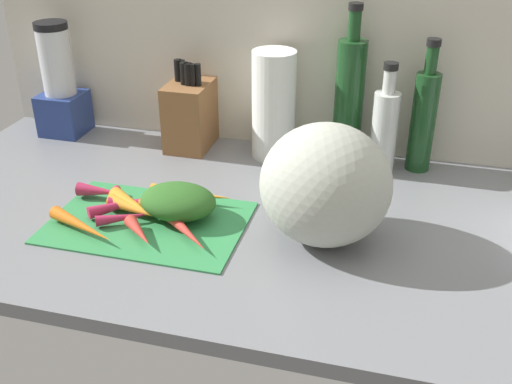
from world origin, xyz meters
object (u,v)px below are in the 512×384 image
object	(u,v)px
carrot_6	(82,226)
paper_towel_roll	(274,105)
carrot_9	(101,191)
knife_block	(190,114)
carrot_4	(123,201)
carrot_8	(125,217)
carrot_11	(125,204)
carrot_10	(139,232)
carrot_3	(186,232)
bottle_0	(349,99)
carrot_5	(134,205)
carrot_1	(146,204)
carrot_7	(174,204)
winter_squash	(325,185)
carrot_2	(134,209)
blender_appliance	(60,87)
carrot_0	(192,194)
cutting_board	(148,221)
bottle_1	(384,129)
bottle_2	(424,118)

from	to	relation	value
carrot_6	paper_towel_roll	size ratio (longest dim) A/B	0.64
carrot_9	knife_block	world-z (taller)	knife_block
carrot_4	carrot_8	bearing A→B (deg)	-60.34
carrot_11	carrot_10	bearing A→B (deg)	-51.14
carrot_3	carrot_4	bearing A→B (deg)	153.72
carrot_11	bottle_0	bearing A→B (deg)	43.29
carrot_5	carrot_9	xyz separation A→B (cm)	(-9.80, 4.09, -0.15)
carrot_1	paper_towel_roll	world-z (taller)	paper_towel_roll
carrot_6	carrot_8	xyz separation A→B (cm)	(6.74, 5.66, -0.28)
carrot_7	carrot_9	bearing A→B (deg)	176.73
carrot_4	paper_towel_roll	world-z (taller)	paper_towel_roll
carrot_9	winter_squash	size ratio (longest dim) A/B	0.42
winter_squash	bottle_0	distance (cm)	38.39
carrot_2	blender_appliance	distance (cm)	55.22
carrot_1	carrot_2	world-z (taller)	carrot_2
carrot_0	carrot_5	bearing A→B (deg)	-142.50
carrot_6	knife_block	distance (cm)	48.06
carrot_10	winter_squash	size ratio (longest dim) A/B	0.40
carrot_0	carrot_4	bearing A→B (deg)	-158.82
paper_towel_roll	carrot_10	bearing A→B (deg)	-109.01
carrot_0	carrot_2	bearing A→B (deg)	-137.23
carrot_6	bottle_0	xyz separation A→B (cm)	(45.79, 49.43, 13.67)
carrot_8	bottle_0	xyz separation A→B (cm)	(39.05, 43.77, 13.95)
carrot_11	bottle_0	world-z (taller)	bottle_0
cutting_board	carrot_0	distance (cm)	11.73
carrot_6	carrot_11	size ratio (longest dim) A/B	1.11
carrot_0	bottle_1	world-z (taller)	bottle_1
carrot_6	bottle_2	bearing A→B (deg)	37.34
carrot_0	knife_block	size ratio (longest dim) A/B	0.80
winter_squash	blender_appliance	world-z (taller)	blender_appliance
carrot_9	winter_squash	bearing A→B (deg)	-3.07
carrot_2	knife_block	size ratio (longest dim) A/B	0.59
cutting_board	carrot_5	xyz separation A→B (cm)	(-3.89, 2.15, 2.09)
carrot_7	carrot_8	size ratio (longest dim) A/B	1.21
carrot_2	carrot_7	xyz separation A→B (cm)	(7.09, 4.17, -0.12)
carrot_1	carrot_9	distance (cm)	11.99
carrot_1	carrot_6	world-z (taller)	same
winter_squash	paper_towel_roll	xyz separation A→B (cm)	(-18.57, 35.56, 1.57)
carrot_7	paper_towel_roll	bearing A→B (deg)	68.37
cutting_board	knife_block	world-z (taller)	knife_block
carrot_10	blender_appliance	xyz separation A→B (cm)	(-42.98, 46.19, 10.89)
carrot_1	bottle_1	xyz separation A→B (cm)	(46.28, 32.78, 8.76)
winter_squash	bottle_0	size ratio (longest dim) A/B	0.66
carrot_6	blender_appliance	distance (cm)	57.37
carrot_2	carrot_8	distance (cm)	3.14
cutting_board	carrot_3	size ratio (longest dim) A/B	2.68
carrot_1	carrot_3	distance (cm)	14.63
carrot_7	carrot_10	xyz separation A→B (cm)	(-2.38, -12.03, -0.02)
carrot_3	carrot_8	bearing A→B (deg)	170.75
winter_squash	bottle_2	distance (cm)	41.02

